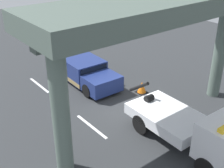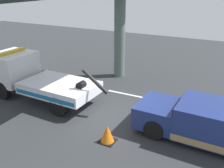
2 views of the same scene
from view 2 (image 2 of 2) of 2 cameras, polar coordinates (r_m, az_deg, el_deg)
ground_plane at (r=12.51m, az=-1.18°, el=-7.04°), size 60.00×40.00×0.10m
lane_stripe_mid at (r=14.62m, az=3.72°, el=-2.36°), size 2.60×0.16×0.01m
lane_stripe_east at (r=17.67m, az=-14.39°, el=1.38°), size 2.60×0.16×0.01m
tow_truck_white at (r=14.63m, az=-17.56°, el=1.71°), size 7.28×2.57×2.46m
towed_van_green at (r=10.97m, az=20.54°, el=-8.11°), size 5.25×2.34×1.58m
traffic_cone_orange at (r=10.38m, az=-1.04°, el=-11.11°), size 0.62×0.62×0.74m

